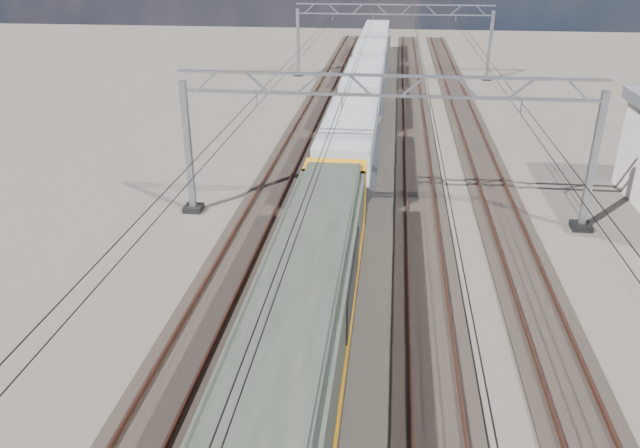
# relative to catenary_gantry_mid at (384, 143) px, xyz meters

# --- Properties ---
(ground) EXTENTS (160.00, 160.00, 0.00)m
(ground) POSITION_rel_catenary_gantry_mid_xyz_m (-0.00, -4.00, -3.91)
(ground) COLOR #2B2620
(ground) RESTS_ON ground
(track_outer_west) EXTENTS (2.60, 140.00, 0.30)m
(track_outer_west) POSITION_rel_catenary_gantry_mid_xyz_m (-6.00, -4.00, -3.83)
(track_outer_west) COLOR black
(track_outer_west) RESTS_ON ground
(track_loco) EXTENTS (2.60, 140.00, 0.30)m
(track_loco) POSITION_rel_catenary_gantry_mid_xyz_m (-2.00, -4.00, -3.83)
(track_loco) COLOR black
(track_loco) RESTS_ON ground
(track_inner_east) EXTENTS (2.60, 140.00, 0.30)m
(track_inner_east) POSITION_rel_catenary_gantry_mid_xyz_m (2.00, -4.00, -3.83)
(track_inner_east) COLOR black
(track_inner_east) RESTS_ON ground
(track_outer_east) EXTENTS (2.60, 140.00, 0.30)m
(track_outer_east) POSITION_rel_catenary_gantry_mid_xyz_m (6.00, -4.00, -3.83)
(track_outer_east) COLOR black
(track_outer_east) RESTS_ON ground
(catenary_gantry_mid) EXTENTS (19.90, 0.90, 7.11)m
(catenary_gantry_mid) POSITION_rel_catenary_gantry_mid_xyz_m (0.00, 0.00, 0.00)
(catenary_gantry_mid) COLOR gray
(catenary_gantry_mid) RESTS_ON ground
(catenary_gantry_far) EXTENTS (19.90, 0.90, 7.11)m
(catenary_gantry_far) POSITION_rel_catenary_gantry_mid_xyz_m (0.00, 36.00, 0.00)
(catenary_gantry_far) COLOR gray
(catenary_gantry_far) RESTS_ON ground
(overhead_wires) EXTENTS (12.03, 140.00, 0.53)m
(overhead_wires) POSITION_rel_catenary_gantry_mid_xyz_m (-0.00, 4.00, 1.84)
(overhead_wires) COLOR black
(overhead_wires) RESTS_ON ground
(locomotive) EXTENTS (2.76, 21.10, 3.62)m
(locomotive) POSITION_rel_catenary_gantry_mid_xyz_m (-2.00, -12.34, -1.58)
(locomotive) COLOR black
(locomotive) RESTS_ON ground
(hopper_wagon_lead) EXTENTS (3.38, 13.00, 3.25)m
(hopper_wagon_lead) POSITION_rel_catenary_gantry_mid_xyz_m (-2.00, 5.35, -1.67)
(hopper_wagon_lead) COLOR black
(hopper_wagon_lead) RESTS_ON ground
(hopper_wagon_mid) EXTENTS (3.38, 13.00, 3.25)m
(hopper_wagon_mid) POSITION_rel_catenary_gantry_mid_xyz_m (-2.00, 19.55, -1.67)
(hopper_wagon_mid) COLOR black
(hopper_wagon_mid) RESTS_ON ground
(hopper_wagon_third) EXTENTS (3.38, 13.00, 3.25)m
(hopper_wagon_third) POSITION_rel_catenary_gantry_mid_xyz_m (-2.00, 33.75, -1.67)
(hopper_wagon_third) COLOR black
(hopper_wagon_third) RESTS_ON ground
(hopper_wagon_fourth) EXTENTS (3.38, 13.00, 3.25)m
(hopper_wagon_fourth) POSITION_rel_catenary_gantry_mid_xyz_m (-2.00, 47.95, -1.67)
(hopper_wagon_fourth) COLOR black
(hopper_wagon_fourth) RESTS_ON ground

